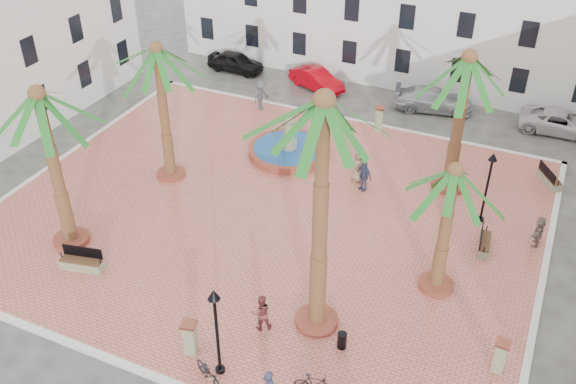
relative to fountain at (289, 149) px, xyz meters
name	(u,v)px	position (x,y,z in m)	size (l,w,h in m)	color
ground	(270,214)	(1.44, -5.48, -0.47)	(120.00, 120.00, 0.00)	#56544F
plaza	(270,213)	(1.44, -5.48, -0.40)	(26.00, 22.00, 0.15)	#D16B59
kerb_n	(346,119)	(1.44, 5.52, -0.39)	(26.30, 0.30, 0.16)	silver
kerb_s	(141,371)	(1.44, -16.48, -0.39)	(26.30, 0.30, 0.16)	silver
kerb_e	(541,286)	(14.44, -5.48, -0.39)	(0.30, 22.30, 0.16)	silver
kerb_w	(65,157)	(-11.56, -5.48, -0.39)	(0.30, 22.30, 0.16)	silver
building_north	(394,4)	(1.44, 14.51, 4.29)	(30.40, 7.40, 9.50)	silver
fountain	(289,149)	(0.00, 0.00, 0.00)	(4.58, 4.58, 2.37)	#9A432E
palm_nw	(158,64)	(-4.89, -4.68, 6.10)	(4.93, 4.93, 7.58)	#9A432E
palm_sw	(41,113)	(-5.96, -11.46, 6.38)	(5.39, 5.39, 7.95)	#9A432E
palm_s	(323,128)	(6.46, -11.55, 8.51)	(5.62, 5.62, 10.22)	#9A432E
palm_e	(453,187)	(10.30, -7.47, 4.78)	(4.88, 4.88, 6.20)	#9A432E
palm_ne	(467,75)	(9.04, 0.42, 6.03)	(5.71, 5.71, 7.65)	#9A432E
bench_s	(82,263)	(-4.23, -12.79, -0.03)	(2.04, 1.00, 1.03)	gray
bench_e	(484,243)	(11.68, -3.99, -0.06)	(0.71, 1.78, 0.91)	gray
bench_ne	(549,179)	(13.83, 2.98, -0.05)	(1.45, 1.84, 0.96)	gray
lamppost_s	(216,318)	(4.16, -15.30, 2.41)	(0.44, 0.44, 4.04)	black
lamppost_e	(489,176)	(11.15, -1.90, 2.28)	(0.42, 0.42, 3.83)	black
bollard_se	(190,337)	(2.71, -14.95, 0.47)	(0.66, 0.66, 1.53)	gray
bollard_n	(379,118)	(3.76, 4.87, 0.48)	(0.67, 0.67, 1.54)	gray
bollard_e	(500,356)	(13.45, -11.01, 0.43)	(0.55, 0.55, 1.46)	gray
litter_bin	(342,340)	(7.83, -12.35, 0.04)	(0.37, 0.37, 0.71)	black
bicycle_a	(210,373)	(4.07, -15.88, 0.13)	(0.60, 1.72, 0.90)	black
cyclist_b	(261,312)	(4.58, -12.70, 0.50)	(0.80, 0.62, 1.64)	brown
bicycle_b	(315,384)	(7.71, -14.77, 0.14)	(0.43, 1.53, 0.92)	black
pedestrian_fountain_a	(358,166)	(4.49, -1.01, 0.63)	(0.93, 0.60, 1.90)	#836C52
pedestrian_fountain_b	(364,175)	(5.02, -1.67, 0.55)	(1.02, 0.42, 1.74)	#323E5E
pedestrian_north	(261,96)	(-3.96, 4.42, 0.64)	(1.24, 0.71, 1.92)	#47474C
pedestrian_east	(539,231)	(13.84, -2.71, 0.45)	(1.44, 0.46, 1.55)	gray
car_black	(236,62)	(-8.51, 9.42, 0.23)	(1.66, 4.13, 1.41)	black
car_red	(317,79)	(-2.02, 9.06, 0.22)	(1.46, 4.19, 1.38)	#B6010D
car_silver	(434,100)	(6.05, 9.20, 0.25)	(2.03, 5.00, 1.45)	#B3B4BC
car_white	(562,122)	(13.83, 9.42, 0.21)	(2.28, 4.94, 1.37)	beige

